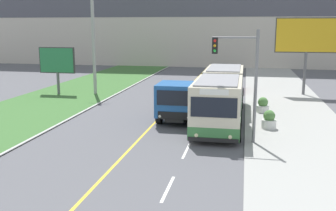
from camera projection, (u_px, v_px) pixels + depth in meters
name	position (u px, v px, depth m)	size (l,w,h in m)	color
city_bus	(221.00, 96.00, 24.89)	(2.72, 12.11, 3.03)	beige
dump_truck	(180.00, 101.00, 24.72)	(2.54, 6.44, 2.49)	black
car_distant	(232.00, 84.00, 36.09)	(1.80, 4.30, 1.45)	maroon
utility_pole_far	(93.00, 37.00, 33.74)	(1.80, 0.28, 9.72)	#9E9E99
traffic_light_mast	(243.00, 72.00, 19.45)	(2.28, 0.32, 5.74)	slate
billboard_large	(307.00, 38.00, 32.99)	(5.22, 0.24, 6.58)	#59595B
billboard_small	(57.00, 62.00, 34.12)	(3.23, 0.24, 4.10)	#59595B
planter_round_near	(269.00, 120.00, 22.63)	(0.84, 0.84, 1.08)	silver
planter_round_second	(263.00, 106.00, 26.84)	(0.85, 0.85, 1.05)	silver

